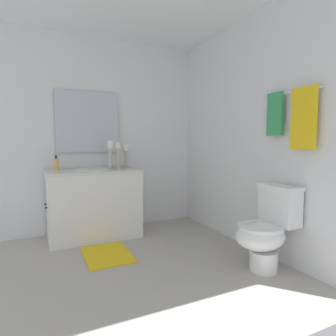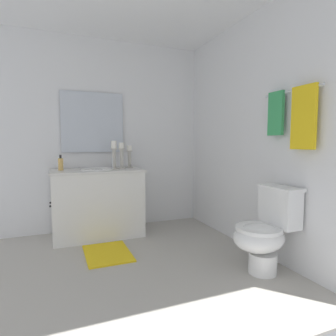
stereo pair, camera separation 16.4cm
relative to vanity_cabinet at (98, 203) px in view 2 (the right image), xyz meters
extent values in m
cube|color=#B2ADA3|center=(0.99, 0.03, -0.42)|extent=(2.64, 2.88, 0.02)
cube|color=white|center=(0.99, 1.47, 0.82)|extent=(2.64, 0.04, 2.45)
cube|color=white|center=(-0.33, 0.03, 0.82)|extent=(0.04, 2.88, 2.45)
cube|color=white|center=(0.00, 0.00, -0.02)|extent=(0.55, 1.03, 0.78)
cube|color=silver|center=(0.00, 0.00, 0.39)|extent=(0.58, 1.06, 0.03)
sphere|color=black|center=(-0.10, -0.53, 0.02)|extent=(0.02, 0.02, 0.02)
sphere|color=black|center=(0.10, -0.53, 0.02)|extent=(0.02, 0.02, 0.02)
ellipsoid|color=white|center=(0.00, 0.00, 0.35)|extent=(0.38, 0.30, 0.11)
torus|color=white|center=(0.00, 0.00, 0.41)|extent=(0.40, 0.40, 0.02)
cylinder|color=silver|center=(0.00, 0.19, 0.47)|extent=(0.02, 0.02, 0.14)
cube|color=silver|center=(-0.28, 0.00, 0.98)|extent=(0.02, 0.77, 0.76)
cylinder|color=#B7B2A5|center=(-0.07, 0.42, 0.41)|extent=(0.09, 0.09, 0.01)
cylinder|color=#B7B2A5|center=(-0.07, 0.42, 0.51)|extent=(0.04, 0.04, 0.21)
cylinder|color=#B7B2A5|center=(-0.07, 0.42, 0.62)|extent=(0.08, 0.08, 0.01)
cylinder|color=white|center=(-0.07, 0.42, 0.66)|extent=(0.06, 0.06, 0.06)
cylinder|color=#B7B2A5|center=(0.02, 0.30, 0.41)|extent=(0.09, 0.09, 0.01)
cylinder|color=#B7B2A5|center=(0.02, 0.30, 0.52)|extent=(0.04, 0.04, 0.24)
cylinder|color=#B7B2A5|center=(0.02, 0.30, 0.65)|extent=(0.08, 0.08, 0.01)
cylinder|color=white|center=(0.02, 0.30, 0.69)|extent=(0.06, 0.06, 0.07)
cylinder|color=#B7B2A5|center=(0.00, 0.21, 0.41)|extent=(0.09, 0.09, 0.01)
cylinder|color=#B7B2A5|center=(0.00, 0.21, 0.52)|extent=(0.04, 0.04, 0.24)
cylinder|color=#B7B2A5|center=(0.00, 0.21, 0.65)|extent=(0.08, 0.08, 0.01)
cylinder|color=white|center=(0.00, 0.21, 0.70)|extent=(0.06, 0.06, 0.09)
cylinder|color=#E5B259|center=(-0.05, -0.40, 0.47)|extent=(0.06, 0.06, 0.14)
cylinder|color=black|center=(-0.05, -0.40, 0.56)|extent=(0.02, 0.02, 0.04)
cylinder|color=white|center=(1.55, 1.17, -0.32)|extent=(0.24, 0.24, 0.18)
ellipsoid|color=white|center=(1.55, 1.12, -0.09)|extent=(0.38, 0.46, 0.24)
cylinder|color=white|center=(1.55, 1.12, -0.01)|extent=(0.39, 0.39, 0.03)
cube|color=white|center=(1.55, 1.34, 0.15)|extent=(0.36, 0.17, 0.32)
cube|color=white|center=(1.55, 1.34, 0.33)|extent=(0.38, 0.19, 0.03)
cylinder|color=silver|center=(1.57, 1.41, 1.16)|extent=(0.62, 0.02, 0.02)
cube|color=#389E59|center=(1.41, 1.39, 0.98)|extent=(0.17, 0.03, 0.39)
cube|color=yellow|center=(1.72, 1.39, 0.92)|extent=(0.23, 0.03, 0.51)
cube|color=yellow|center=(0.62, 0.00, -0.40)|extent=(0.60, 0.44, 0.02)
camera|label=1|loc=(3.37, -0.63, 0.72)|focal=30.19mm
camera|label=2|loc=(3.44, -0.48, 0.72)|focal=30.19mm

